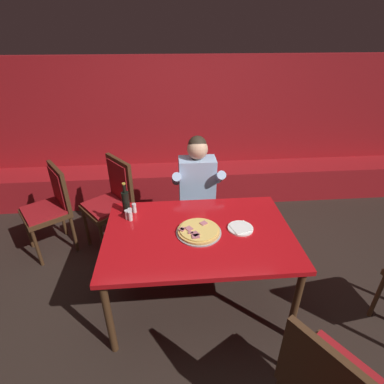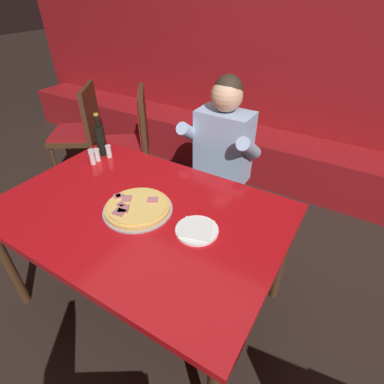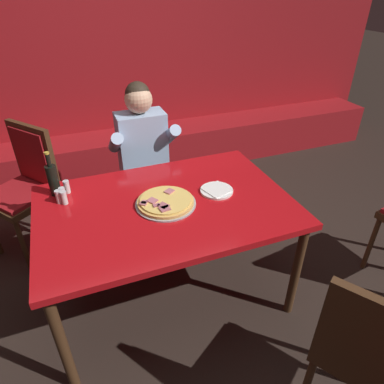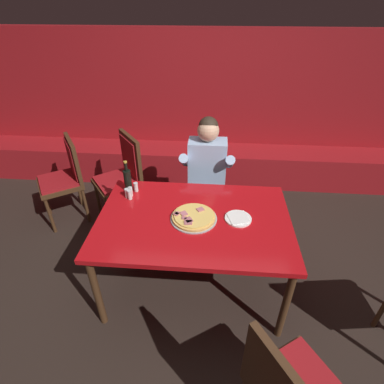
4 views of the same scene
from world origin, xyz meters
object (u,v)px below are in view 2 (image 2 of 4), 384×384
at_px(shaker_parmesan, 109,152).
at_px(main_dining_table, 140,219).
at_px(dining_chair_side_aisle, 81,127).
at_px(pizza, 138,208).
at_px(shaker_red_pepper_flakes, 93,159).
at_px(shaker_oregano, 92,156).
at_px(plate_white_paper, 197,230).
at_px(shaker_black_pepper, 97,155).
at_px(beer_bottle, 101,139).
at_px(dining_chair_by_booth, 132,139).
at_px(diner_seated_blue_shirt, 217,161).

bearing_deg(shaker_parmesan, main_dining_table, -32.35).
bearing_deg(dining_chair_side_aisle, main_dining_table, -30.68).
distance_m(main_dining_table, dining_chair_side_aisle, 1.73).
bearing_deg(pizza, shaker_red_pepper_flakes, 158.13).
bearing_deg(shaker_oregano, plate_white_paper, -13.57).
height_order(shaker_oregano, dining_chair_side_aisle, dining_chair_side_aisle).
height_order(main_dining_table, shaker_oregano, shaker_oregano).
relative_size(shaker_black_pepper, shaker_red_pepper_flakes, 1.00).
distance_m(beer_bottle, shaker_red_pepper_flakes, 0.16).
height_order(plate_white_paper, dining_chair_by_booth, dining_chair_by_booth).
bearing_deg(shaker_red_pepper_flakes, shaker_black_pepper, 95.96).
xyz_separation_m(pizza, shaker_black_pepper, (-0.57, 0.27, 0.02)).
height_order(shaker_red_pepper_flakes, dining_chair_side_aisle, dining_chair_side_aisle).
bearing_deg(shaker_black_pepper, main_dining_table, -24.98).
bearing_deg(plate_white_paper, shaker_black_pepper, 164.67).
xyz_separation_m(plate_white_paper, diner_seated_blue_shirt, (-0.28, 0.76, -0.06)).
bearing_deg(shaker_red_pepper_flakes, beer_bottle, 108.29).
distance_m(beer_bottle, dining_chair_by_booth, 0.65).
relative_size(main_dining_table, plate_white_paper, 7.24).
bearing_deg(dining_chair_by_booth, beer_bottle, -67.03).
bearing_deg(plate_white_paper, beer_bottle, 160.55).
xyz_separation_m(pizza, beer_bottle, (-0.61, 0.36, 0.09)).
bearing_deg(shaker_black_pepper, shaker_oregano, -135.39).
relative_size(plate_white_paper, shaker_black_pepper, 2.44).
xyz_separation_m(shaker_black_pepper, dining_chair_by_booth, (-0.27, 0.63, -0.20)).
xyz_separation_m(shaker_red_pepper_flakes, dining_chair_by_booth, (-0.27, 0.67, -0.20)).
relative_size(pizza, diner_seated_blue_shirt, 0.29).
distance_m(pizza, shaker_black_pepper, 0.63).
distance_m(pizza, beer_bottle, 0.72).
relative_size(plate_white_paper, shaker_parmesan, 2.44).
xyz_separation_m(plate_white_paper, dining_chair_by_booth, (-1.19, 0.88, -0.17)).
xyz_separation_m(pizza, shaker_parmesan, (-0.54, 0.35, 0.02)).
relative_size(plate_white_paper, shaker_red_pepper_flakes, 2.44).
bearing_deg(shaker_red_pepper_flakes, dining_chair_side_aisle, 144.23).
xyz_separation_m(beer_bottle, diner_seated_blue_shirt, (0.68, 0.42, -0.17)).
bearing_deg(dining_chair_side_aisle, shaker_parmesan, -29.70).
height_order(pizza, shaker_red_pepper_flakes, shaker_red_pepper_flakes).
relative_size(pizza, dining_chair_side_aisle, 0.38).
bearing_deg(shaker_black_pepper, dining_chair_by_booth, 113.17).
xyz_separation_m(shaker_black_pepper, shaker_oregano, (-0.02, -0.02, 0.00)).
distance_m(plate_white_paper, shaker_black_pepper, 0.95).
height_order(pizza, shaker_black_pepper, shaker_black_pepper).
bearing_deg(main_dining_table, shaker_oregano, 157.90).
height_order(beer_bottle, dining_chair_side_aisle, beer_bottle).
relative_size(shaker_black_pepper, dining_chair_by_booth, 0.08).
height_order(pizza, dining_chair_side_aisle, dining_chair_side_aisle).
bearing_deg(shaker_red_pepper_flakes, main_dining_table, -21.15).
height_order(beer_bottle, shaker_red_pepper_flakes, beer_bottle).
height_order(plate_white_paper, shaker_black_pepper, shaker_black_pepper).
distance_m(shaker_black_pepper, dining_chair_side_aisle, 1.13).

